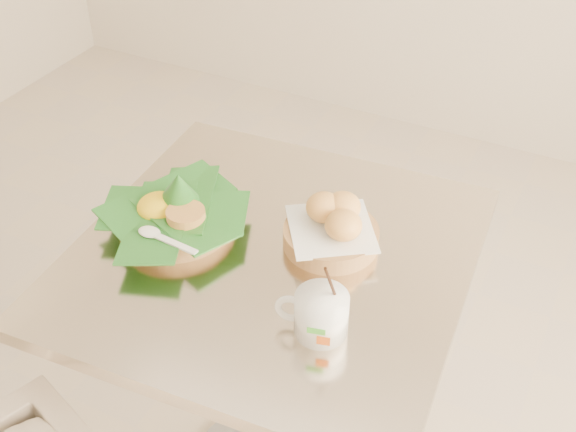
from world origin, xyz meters
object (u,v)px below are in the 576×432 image
at_px(bread_basket, 333,227).
at_px(coffee_mug, 320,313).
at_px(rice_basket, 175,211).
at_px(cafe_table, 274,334).

height_order(bread_basket, coffee_mug, coffee_mug).
relative_size(rice_basket, coffee_mug, 1.81).
xyz_separation_m(bread_basket, coffee_mug, (0.07, -0.21, 0.00)).
bearing_deg(bread_basket, cafe_table, -140.25).
height_order(cafe_table, coffee_mug, coffee_mug).
relative_size(cafe_table, bread_basket, 3.60).
height_order(rice_basket, coffee_mug, coffee_mug).
bearing_deg(coffee_mug, bread_basket, 108.50).
bearing_deg(coffee_mug, rice_basket, 161.39).
relative_size(cafe_table, rice_basket, 2.76).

